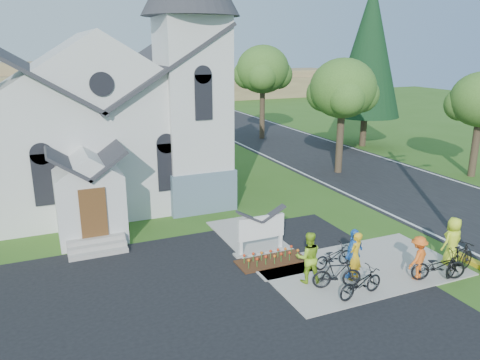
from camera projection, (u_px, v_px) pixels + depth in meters
name	position (u px, v px, depth m)	size (l,w,h in m)	color
ground	(334.00, 284.00, 15.76)	(120.00, 120.00, 0.00)	#36601B
road	(331.00, 160.00, 32.80)	(8.00, 90.00, 0.02)	black
sidewalk	(361.00, 269.00, 16.77)	(7.00, 4.00, 0.05)	#AAA49A
church	(103.00, 97.00, 23.21)	(12.35, 12.00, 13.00)	silver
church_sign	(261.00, 228.00, 17.84)	(2.20, 0.40, 1.70)	#AAA49A
flower_bed	(271.00, 261.00, 17.32)	(2.60, 1.10, 0.07)	#3C1D10
tree_road_near	(343.00, 89.00, 28.14)	(4.00, 4.00, 7.05)	#35281C
tree_road_mid	(263.00, 70.00, 38.75)	(4.40, 4.40, 7.80)	#35281C
conifer	(369.00, 50.00, 35.31)	(5.20, 5.20, 12.40)	#35281C
distant_hills	(126.00, 86.00, 66.09)	(61.00, 10.00, 5.60)	brown
cyclist_0	(355.00, 256.00, 15.76)	(0.62, 0.41, 1.71)	gold
bike_0	(361.00, 283.00, 14.77)	(0.61, 1.76, 0.92)	black
cyclist_1	(308.00, 257.00, 15.57)	(0.87, 0.67, 1.78)	#95C524
bike_1	(337.00, 274.00, 15.29)	(0.46, 1.64, 0.99)	black
cyclist_2	(354.00, 254.00, 15.85)	(1.04, 0.43, 1.78)	blue
bike_2	(333.00, 256.00, 16.73)	(0.56, 1.61, 0.85)	black
cyclist_3	(418.00, 258.00, 15.82)	(0.99, 0.57, 1.53)	orange
bike_3	(460.00, 259.00, 16.18)	(0.53, 1.87, 1.12)	black
cyclist_4	(453.00, 241.00, 16.86)	(0.87, 0.57, 1.78)	#CCE62B
bike_4	(438.00, 266.00, 15.83)	(0.66, 1.89, 1.00)	black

